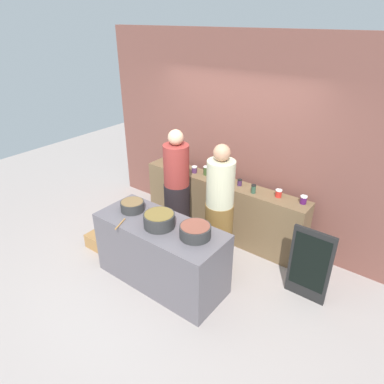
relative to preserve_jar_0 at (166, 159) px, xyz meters
name	(u,v)px	position (x,y,z in m)	size (l,w,h in m)	color
ground	(177,268)	(1.16, -1.15, -0.98)	(12.00, 12.00, 0.00)	#9D928D
storefront_wall	(236,138)	(1.16, 0.30, 0.52)	(4.80, 0.12, 3.00)	brown
display_shelf	(221,208)	(1.16, -0.05, -0.52)	(2.70, 0.36, 0.93)	brown
prep_table	(161,253)	(1.16, -1.45, -0.54)	(1.70, 0.70, 0.88)	#59545A
preserve_jar_0	(166,159)	(0.00, 0.00, 0.00)	(0.08, 0.08, 0.10)	orange
preserve_jar_1	(178,163)	(0.28, -0.01, 0.01)	(0.08, 0.08, 0.12)	olive
preserve_jar_2	(184,165)	(0.43, -0.03, 0.02)	(0.07, 0.07, 0.14)	#4B1558
preserve_jar_3	(194,169)	(0.64, -0.06, 0.00)	(0.09, 0.09, 0.11)	#4B2850
preserve_jar_4	(206,171)	(0.84, -0.01, 0.02)	(0.09, 0.09, 0.14)	#354B24
preserve_jar_5	(213,174)	(0.98, -0.04, 0.01)	(0.09, 0.09, 0.12)	yellow
preserve_jar_6	(231,178)	(1.28, 0.01, 0.00)	(0.09, 0.09, 0.10)	#265E2C
preserve_jar_7	(240,182)	(1.45, -0.02, 0.00)	(0.07, 0.07, 0.10)	#3F254B
preserve_jar_8	(253,189)	(1.72, -0.11, 0.01)	(0.07, 0.07, 0.12)	#2E4E3B
preserve_jar_9	(279,193)	(2.05, -0.01, 0.00)	(0.09, 0.09, 0.10)	red
preserve_jar_10	(303,200)	(2.39, 0.02, 0.00)	(0.09, 0.09, 0.11)	#471451
cooking_pot_left	(132,206)	(0.66, -1.41, -0.04)	(0.31, 0.31, 0.13)	#2D2D2D
cooking_pot_center	(159,220)	(1.19, -1.48, -0.02)	(0.38, 0.38, 0.17)	#2D2D2D
cooking_pot_right	(195,231)	(1.66, -1.40, -0.03)	(0.37, 0.37, 0.15)	#2D2D2D
wooden_spoon	(120,224)	(0.78, -1.74, -0.10)	(0.02, 0.02, 0.25)	#9E703D
cook_with_tongs	(177,194)	(0.75, -0.62, -0.17)	(0.38, 0.38, 1.79)	black
cook_in_cap	(219,215)	(1.57, -0.75, -0.17)	(0.37, 0.37, 1.79)	brown
bread_crate	(103,240)	(-0.05, -1.43, -0.87)	(0.44, 0.36, 0.21)	#9D703F
chalkboard_sign	(309,265)	(2.77, -0.60, -0.49)	(0.50, 0.05, 0.98)	black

